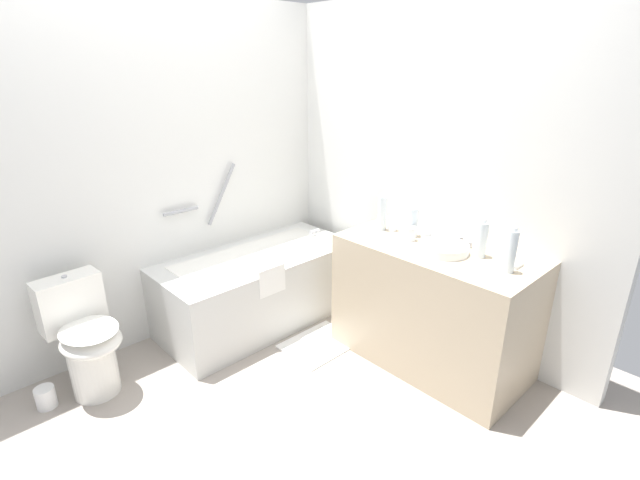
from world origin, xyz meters
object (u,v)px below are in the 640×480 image
object	(u,v)px
drinking_glass_2	(426,235)
soap_dish	(515,265)
toilet	(86,339)
bath_mat	(320,344)
sink_faucet	(460,241)
water_bottle_0	(382,213)
water_bottle_3	(481,239)
bathtub	(259,285)
water_bottle_2	(413,222)
toilet_paper_roll	(46,397)
water_bottle_1	(511,251)
drinking_glass_1	(411,234)
drinking_glass_0	(393,224)
sink_basin	(445,248)

from	to	relation	value
drinking_glass_2	soap_dish	world-z (taller)	drinking_glass_2
toilet	bath_mat	bearing A→B (deg)	61.91
sink_faucet	water_bottle_0	world-z (taller)	water_bottle_0
water_bottle_3	bathtub	bearing A→B (deg)	111.27
water_bottle_2	toilet_paper_roll	size ratio (longest dim) A/B	1.66
sink_faucet	soap_dish	xyz separation A→B (m)	(-0.06, -0.38, -0.02)
sink_faucet	water_bottle_3	distance (m)	0.21
water_bottle_1	water_bottle_2	bearing A→B (deg)	83.14
water_bottle_2	water_bottle_0	bearing A→B (deg)	102.81
water_bottle_2	soap_dish	xyz separation A→B (m)	(0.01, -0.69, -0.09)
drinking_glass_1	bath_mat	size ratio (longest dim) A/B	0.18
toilet	soap_dish	distance (m)	2.54
drinking_glass_0	bath_mat	world-z (taller)	drinking_glass_0
bathtub	toilet	distance (m)	1.25
water_bottle_0	bathtub	bearing A→B (deg)	124.17
bathtub	sink_basin	xyz separation A→B (m)	(0.47, -1.28, 0.55)
sink_basin	toilet_paper_roll	bearing A→B (deg)	145.86
sink_basin	water_bottle_2	distance (m)	0.33
drinking_glass_2	toilet	bearing A→B (deg)	147.60
sink_faucet	bathtub	bearing A→B (deg)	116.60
bathtub	water_bottle_3	world-z (taller)	bathtub
toilet	drinking_glass_1	world-z (taller)	drinking_glass_1
water_bottle_3	bath_mat	bearing A→B (deg)	118.31
water_bottle_0	toilet_paper_roll	world-z (taller)	water_bottle_0
water_bottle_3	sink_faucet	bearing A→B (deg)	66.34
sink_basin	drinking_glass_1	bearing A→B (deg)	85.77
sink_faucet	toilet_paper_roll	bearing A→B (deg)	148.06
water_bottle_1	drinking_glass_2	distance (m)	0.58
water_bottle_0	bath_mat	distance (m)	1.04
toilet	water_bottle_0	size ratio (longest dim) A/B	2.81
water_bottle_0	water_bottle_2	size ratio (longest dim) A/B	1.20
soap_dish	bath_mat	bearing A→B (deg)	113.95
drinking_glass_0	water_bottle_3	bearing A→B (deg)	-88.73
toilet	water_bottle_0	bearing A→B (deg)	62.34
sink_basin	sink_faucet	distance (m)	0.17
drinking_glass_0	drinking_glass_2	bearing A→B (deg)	-92.41
bathtub	water_bottle_2	distance (m)	1.29
water_bottle_0	drinking_glass_0	world-z (taller)	water_bottle_0
water_bottle_3	toilet	bearing A→B (deg)	140.58
sink_faucet	water_bottle_2	world-z (taller)	water_bottle_2
toilet	drinking_glass_0	size ratio (longest dim) A/B	7.53
bathtub	toilet_paper_roll	distance (m)	1.53
toilet	water_bottle_2	bearing A→B (deg)	57.31
water_bottle_3	soap_dish	world-z (taller)	water_bottle_3
water_bottle_3	water_bottle_2	bearing A→B (deg)	90.38
toilet	drinking_glass_2	world-z (taller)	drinking_glass_2
sink_faucet	soap_dish	size ratio (longest dim) A/B	1.69
sink_basin	water_bottle_0	bearing A→B (deg)	85.15
soap_dish	bath_mat	xyz separation A→B (m)	(-0.48, 1.09, -0.83)
drinking_glass_1	drinking_glass_2	size ratio (longest dim) A/B	0.92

